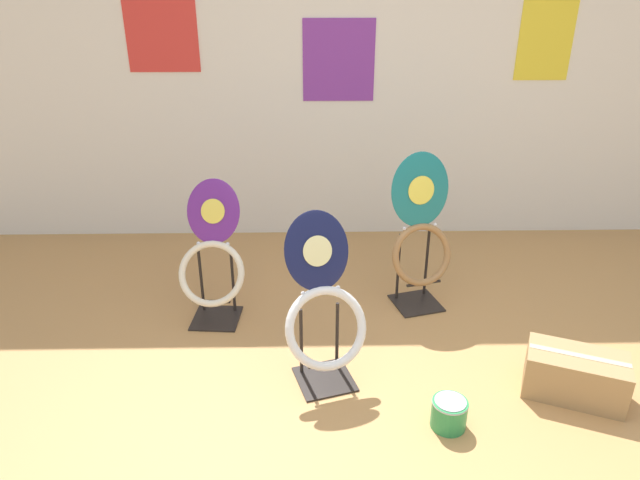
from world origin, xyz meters
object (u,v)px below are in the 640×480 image
toilet_seat_display_teal_sax (421,237)px  toilet_seat_display_purple_note (213,263)px  toilet_seat_display_navy_moon (324,313)px  paint_can (449,413)px  storage_box (575,375)px

toilet_seat_display_teal_sax → toilet_seat_display_purple_note: 1.26m
toilet_seat_display_navy_moon → paint_can: bearing=-32.3°
toilet_seat_display_navy_moon → paint_can: (0.57, -0.36, -0.32)m
paint_can → storage_box: size_ratio=0.32×
toilet_seat_display_purple_note → storage_box: bearing=-21.6°
toilet_seat_display_navy_moon → storage_box: (1.24, -0.15, -0.28)m
toilet_seat_display_purple_note → paint_can: (1.21, -0.96, -0.30)m
toilet_seat_display_navy_moon → toilet_seat_display_teal_sax: size_ratio=0.90×
toilet_seat_display_navy_moon → toilet_seat_display_purple_note: bearing=137.0°
toilet_seat_display_purple_note → storage_box: 2.04m
toilet_seat_display_teal_sax → paint_can: bearing=-91.9°
storage_box → paint_can: bearing=-162.5°
toilet_seat_display_teal_sax → toilet_seat_display_purple_note: toilet_seat_display_teal_sax is taller
paint_can → toilet_seat_display_navy_moon: bearing=147.7°
paint_can → storage_box: bearing=17.5°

